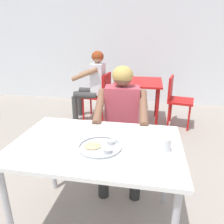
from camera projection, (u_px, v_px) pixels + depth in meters
back_wall at (140, 23)px, 4.47m from camera, size 12.00×0.12×3.40m
table_foreground at (97, 152)px, 1.56m from camera, size 1.20×0.80×0.75m
thali_tray at (100, 146)px, 1.46m from camera, size 0.30×0.30×0.03m
drinking_cup at (165, 144)px, 1.41m from camera, size 0.07×0.07×0.09m
chair_foreground at (123, 127)px, 2.40m from camera, size 0.46×0.44×0.85m
diner_foreground at (122, 116)px, 2.12m from camera, size 0.52×0.58×1.20m
table_background_red at (138, 87)px, 3.64m from camera, size 0.78×0.84×0.74m
chair_red_left at (100, 93)px, 3.81m from camera, size 0.49×0.49×0.85m
chair_red_right at (176, 97)px, 3.54m from camera, size 0.47×0.47×0.84m
patron_background at (93, 80)px, 3.74m from camera, size 0.55×0.49×1.22m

